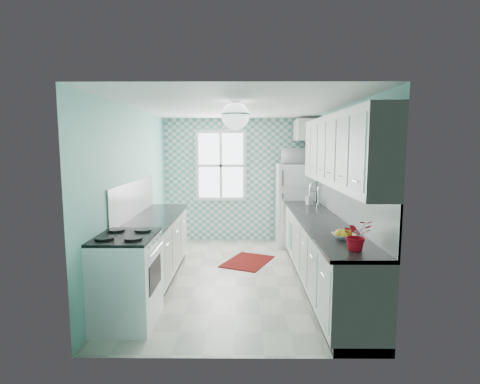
{
  "coord_description": "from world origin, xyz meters",
  "views": [
    {
      "loc": [
        0.08,
        -5.45,
        1.97
      ],
      "look_at": [
        0.05,
        0.25,
        1.25
      ],
      "focal_mm": 28.0,
      "sensor_mm": 36.0,
      "label": 1
    }
  ],
  "objects_px": {
    "fruit_bowl": "(343,236)",
    "microwave": "(296,156)",
    "ceiling_light": "(235,116)",
    "sink": "(309,207)",
    "potted_plant": "(356,235)",
    "stove": "(126,278)",
    "fridge": "(295,205)"
  },
  "relations": [
    {
      "from": "ceiling_light",
      "to": "fruit_bowl",
      "type": "height_order",
      "value": "ceiling_light"
    },
    {
      "from": "sink",
      "to": "fruit_bowl",
      "type": "relative_size",
      "value": 2.19
    },
    {
      "from": "fridge",
      "to": "ceiling_light",
      "type": "bearing_deg",
      "value": -110.33
    },
    {
      "from": "ceiling_light",
      "to": "stove",
      "type": "xyz_separation_m",
      "value": [
        -1.2,
        -0.67,
        -1.81
      ]
    },
    {
      "from": "sink",
      "to": "fruit_bowl",
      "type": "height_order",
      "value": "sink"
    },
    {
      "from": "ceiling_light",
      "to": "fridge",
      "type": "xyz_separation_m",
      "value": [
        1.11,
        2.58,
        -1.52
      ]
    },
    {
      "from": "ceiling_light",
      "to": "sink",
      "type": "height_order",
      "value": "ceiling_light"
    },
    {
      "from": "stove",
      "to": "fruit_bowl",
      "type": "bearing_deg",
      "value": 4.14
    },
    {
      "from": "fridge",
      "to": "potted_plant",
      "type": "height_order",
      "value": "fridge"
    },
    {
      "from": "ceiling_light",
      "to": "sink",
      "type": "relative_size",
      "value": 0.66
    },
    {
      "from": "ceiling_light",
      "to": "fridge",
      "type": "distance_m",
      "value": 3.19
    },
    {
      "from": "stove",
      "to": "sink",
      "type": "relative_size",
      "value": 1.83
    },
    {
      "from": "fruit_bowl",
      "to": "potted_plant",
      "type": "height_order",
      "value": "potted_plant"
    },
    {
      "from": "sink",
      "to": "potted_plant",
      "type": "distance_m",
      "value": 2.63
    },
    {
      "from": "fridge",
      "to": "potted_plant",
      "type": "relative_size",
      "value": 5.17
    },
    {
      "from": "ceiling_light",
      "to": "fruit_bowl",
      "type": "distance_m",
      "value": 1.91
    },
    {
      "from": "fridge",
      "to": "microwave",
      "type": "xyz_separation_m",
      "value": [
        0.0,
        0.0,
        0.95
      ]
    },
    {
      "from": "sink",
      "to": "microwave",
      "type": "bearing_deg",
      "value": 91.31
    },
    {
      "from": "fridge",
      "to": "fruit_bowl",
      "type": "distance_m",
      "value": 3.2
    },
    {
      "from": "ceiling_light",
      "to": "stove",
      "type": "bearing_deg",
      "value": -150.65
    },
    {
      "from": "fridge",
      "to": "stove",
      "type": "xyz_separation_m",
      "value": [
        -2.31,
        -3.25,
        -0.29
      ]
    },
    {
      "from": "sink",
      "to": "stove",
      "type": "bearing_deg",
      "value": -141.18
    },
    {
      "from": "sink",
      "to": "fruit_bowl",
      "type": "xyz_separation_m",
      "value": [
        -0.0,
        -2.17,
        0.04
      ]
    },
    {
      "from": "ceiling_light",
      "to": "sink",
      "type": "bearing_deg",
      "value": 52.11
    },
    {
      "from": "stove",
      "to": "potted_plant",
      "type": "xyz_separation_m",
      "value": [
        2.4,
        -0.4,
        0.59
      ]
    },
    {
      "from": "ceiling_light",
      "to": "fruit_bowl",
      "type": "bearing_deg",
      "value": -27.33
    },
    {
      "from": "stove",
      "to": "microwave",
      "type": "distance_m",
      "value": 4.18
    },
    {
      "from": "fridge",
      "to": "sink",
      "type": "height_order",
      "value": "fridge"
    },
    {
      "from": "stove",
      "to": "microwave",
      "type": "height_order",
      "value": "microwave"
    },
    {
      "from": "fruit_bowl",
      "to": "microwave",
      "type": "distance_m",
      "value": 3.29
    },
    {
      "from": "stove",
      "to": "potted_plant",
      "type": "distance_m",
      "value": 2.5
    },
    {
      "from": "ceiling_light",
      "to": "stove",
      "type": "relative_size",
      "value": 0.36
    }
  ]
}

